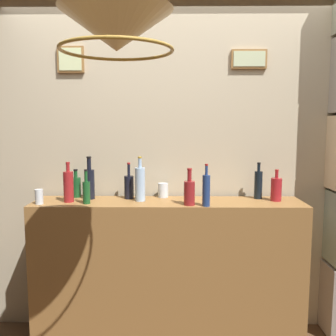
# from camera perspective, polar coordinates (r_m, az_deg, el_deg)

# --- Properties ---
(panelled_rear_partition) EXTENTS (3.36, 0.15, 2.90)m
(panelled_rear_partition) POSITION_cam_1_polar(r_m,az_deg,el_deg) (2.90, 0.08, 4.60)
(panelled_rear_partition) COLOR #BCAD8E
(panelled_rear_partition) RESTS_ON ground
(bar_shelf_unit) EXTENTS (1.95, 0.39, 1.07)m
(bar_shelf_unit) POSITION_cam_1_polar(r_m,az_deg,el_deg) (2.84, 0.01, -15.81)
(bar_shelf_unit) COLOR olive
(bar_shelf_unit) RESTS_ON ground
(liquor_bottle_brandy) EXTENTS (0.07, 0.07, 0.22)m
(liquor_bottle_brandy) POSITION_cam_1_polar(r_m,az_deg,el_deg) (2.91, -14.04, -2.79)
(liquor_bottle_brandy) COLOR #184B22
(liquor_bottle_brandy) RESTS_ON bar_shelf_unit
(liquor_bottle_whiskey) EXTENTS (0.07, 0.07, 0.27)m
(liquor_bottle_whiskey) POSITION_cam_1_polar(r_m,az_deg,el_deg) (2.78, -6.06, -2.84)
(liquor_bottle_whiskey) COLOR black
(liquor_bottle_whiskey) RESTS_ON bar_shelf_unit
(liquor_bottle_bourbon) EXTENTS (0.08, 0.08, 0.23)m
(liquor_bottle_bourbon) POSITION_cam_1_polar(r_m,az_deg,el_deg) (2.80, 16.40, -3.13)
(liquor_bottle_bourbon) COLOR maroon
(liquor_bottle_bourbon) RESTS_ON bar_shelf_unit
(liquor_bottle_sherry) EXTENTS (0.07, 0.07, 0.29)m
(liquor_bottle_sherry) POSITION_cam_1_polar(r_m,az_deg,el_deg) (2.74, -15.15, -2.71)
(liquor_bottle_sherry) COLOR maroon
(liquor_bottle_sherry) RESTS_ON bar_shelf_unit
(liquor_bottle_amaro) EXTENTS (0.08, 0.08, 0.26)m
(liquor_bottle_amaro) POSITION_cam_1_polar(r_m,az_deg,el_deg) (2.55, 3.33, -3.70)
(liquor_bottle_amaro) COLOR maroon
(liquor_bottle_amaro) RESTS_ON bar_shelf_unit
(liquor_bottle_vodka) EXTENTS (0.05, 0.05, 0.29)m
(liquor_bottle_vodka) POSITION_cam_1_polar(r_m,az_deg,el_deg) (2.52, 5.93, -3.37)
(liquor_bottle_vodka) COLOR navy
(liquor_bottle_vodka) RESTS_ON bar_shelf_unit
(liquor_bottle_vermouth) EXTENTS (0.08, 0.08, 0.32)m
(liquor_bottle_vermouth) POSITION_cam_1_polar(r_m,az_deg,el_deg) (2.81, -12.05, -2.25)
(liquor_bottle_vermouth) COLOR black
(liquor_bottle_vermouth) RESTS_ON bar_shelf_unit
(liquor_bottle_port) EXTENTS (0.05, 0.05, 0.24)m
(liquor_bottle_port) POSITION_cam_1_polar(r_m,az_deg,el_deg) (2.65, -12.52, -3.54)
(liquor_bottle_port) COLOR #1A5023
(liquor_bottle_port) RESTS_ON bar_shelf_unit
(liquor_bottle_scotch) EXTENTS (0.06, 0.06, 0.27)m
(liquor_bottle_scotch) POSITION_cam_1_polar(r_m,az_deg,el_deg) (2.84, 13.80, -2.44)
(liquor_bottle_scotch) COLOR black
(liquor_bottle_scotch) RESTS_ON bar_shelf_unit
(liquor_bottle_mezcal) EXTENTS (0.07, 0.07, 0.33)m
(liquor_bottle_mezcal) POSITION_cam_1_polar(r_m,az_deg,el_deg) (2.68, -4.34, -2.41)
(liquor_bottle_mezcal) COLOR #A1C1E3
(liquor_bottle_mezcal) RESTS_ON bar_shelf_unit
(glass_tumbler_rocks) EXTENTS (0.06, 0.06, 0.10)m
(glass_tumbler_rocks) POSITION_cam_1_polar(r_m,az_deg,el_deg) (2.74, -19.32, -4.21)
(glass_tumbler_rocks) COLOR silver
(glass_tumbler_rocks) RESTS_ON bar_shelf_unit
(glass_tumbler_highball) EXTENTS (0.08, 0.08, 0.11)m
(glass_tumbler_highball) POSITION_cam_1_polar(r_m,az_deg,el_deg) (2.82, -0.77, -3.45)
(glass_tumbler_highball) COLOR silver
(glass_tumbler_highball) RESTS_ON bar_shelf_unit
(pendant_lamp) EXTENTS (0.52, 0.52, 0.61)m
(pendant_lamp) POSITION_cam_1_polar(r_m,az_deg,el_deg) (1.75, -8.00, 20.13)
(pendant_lamp) COLOR beige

